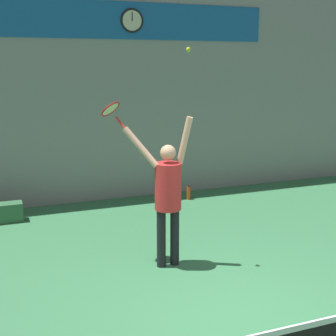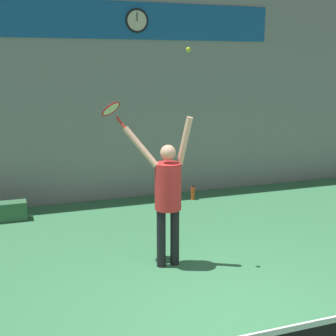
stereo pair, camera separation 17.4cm
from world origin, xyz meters
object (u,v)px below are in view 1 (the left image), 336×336
object	(u,v)px
tennis_racket	(111,110)
tennis_ball	(188,50)
equipment_bag	(3,213)
water_bottle	(189,193)
scoreboard_clock	(132,21)
tennis_player	(168,191)

from	to	relation	value
tennis_racket	tennis_ball	world-z (taller)	tennis_ball
tennis_ball	equipment_bag	distance (m)	4.81
water_bottle	tennis_racket	bearing A→B (deg)	-132.00
tennis_racket	tennis_ball	bearing A→B (deg)	-31.41
scoreboard_clock	tennis_player	xyz separation A→B (m)	(-0.60, -3.62, -2.63)
scoreboard_clock	equipment_bag	distance (m)	4.59
water_bottle	scoreboard_clock	bearing A→B (deg)	149.99
scoreboard_clock	equipment_bag	world-z (taller)	scoreboard_clock
tennis_ball	water_bottle	xyz separation A→B (m)	(1.39, 3.13, -2.92)
scoreboard_clock	water_bottle	xyz separation A→B (m)	(1.04, -0.60, -3.60)
water_bottle	tennis_ball	bearing A→B (deg)	-113.88
tennis_player	tennis_ball	size ratio (longest dim) A/B	33.67
tennis_racket	equipment_bag	distance (m)	3.52
tennis_racket	tennis_ball	size ratio (longest dim) A/B	6.05
tennis_player	tennis_racket	size ratio (longest dim) A/B	5.57
scoreboard_clock	tennis_ball	world-z (taller)	scoreboard_clock
tennis_racket	equipment_bag	bearing A→B (deg)	122.00
water_bottle	tennis_player	bearing A→B (deg)	-118.46
scoreboard_clock	water_bottle	distance (m)	3.79
tennis_player	water_bottle	bearing A→B (deg)	61.54
water_bottle	equipment_bag	size ratio (longest dim) A/B	0.45
tennis_player	equipment_bag	distance (m)	3.73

